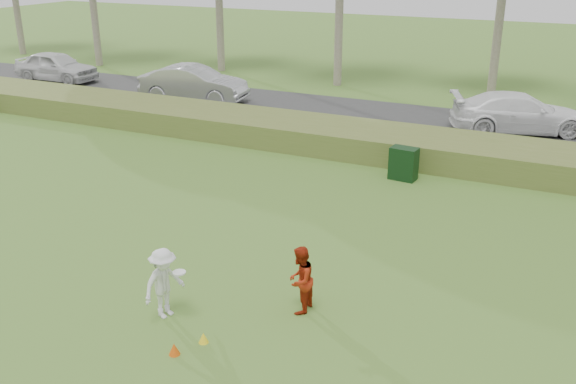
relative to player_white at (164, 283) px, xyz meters
The scene contains 11 objects.
ground 1.14m from the player_white, 37.81° to the left, with size 120.00×120.00×0.00m, color #3F6B23.
reed_strip 12.54m from the player_white, 86.94° to the left, with size 80.00×3.00×0.90m, color #506327.
park_road 17.55m from the player_white, 87.81° to the left, with size 80.00×6.00×0.06m, color #2D2D2D.
player_white is the anchor object (origin of this frame).
player_red 2.80m from the player_white, 29.17° to the left, with size 0.72×0.56×1.47m, color #9E240D.
cone_orange 1.56m from the player_white, 48.46° to the right, with size 0.22×0.22×0.24m, color #DA500B.
cone_yellow 1.48m from the player_white, 21.92° to the right, with size 0.20×0.20×0.22m, color yellow.
utility_cabinet 10.47m from the player_white, 78.18° to the left, with size 0.87×0.54×1.08m, color black.
car_left 26.45m from the player_white, 138.53° to the left, with size 1.94×4.83×1.64m, color silver.
car_mid 19.53m from the player_white, 121.39° to the left, with size 1.82×5.21×1.72m, color silver.
car_right 18.31m from the player_white, 74.62° to the left, with size 2.22×5.46×1.58m, color white.
Camera 1 is at (6.58, -9.87, 7.24)m, focal length 40.00 mm.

